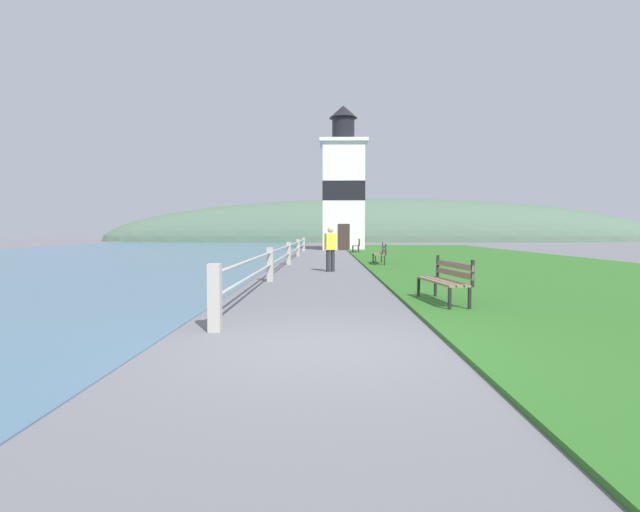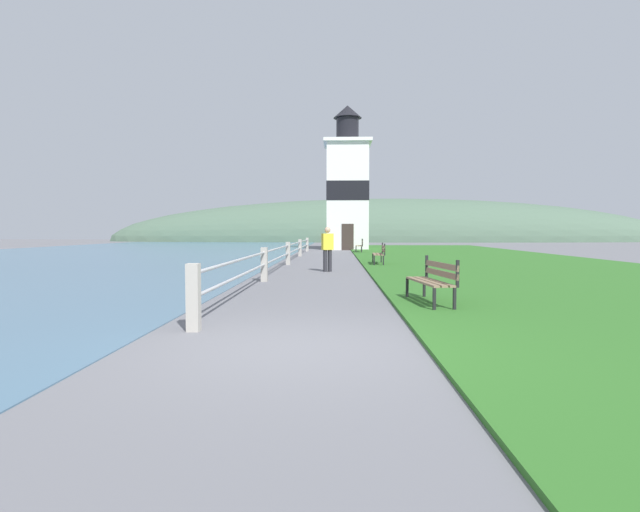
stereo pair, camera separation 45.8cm
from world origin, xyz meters
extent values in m
plane|color=slate|center=(0.00, 0.00, 0.00)|extent=(160.00, 160.00, 0.00)
cube|color=#2D6623|center=(7.64, 17.32, 0.03)|extent=(12.00, 51.97, 0.06)
cube|color=#476B84|center=(-14.14, 17.32, 0.01)|extent=(24.00, 83.15, 0.01)
cube|color=#A8A399|center=(-1.54, 1.00, 0.49)|extent=(0.18, 0.18, 0.99)
cube|color=#A8A399|center=(-1.54, 8.11, 0.49)|extent=(0.18, 0.18, 0.99)
cube|color=#A8A399|center=(-1.54, 15.22, 0.49)|extent=(0.18, 0.18, 0.99)
cube|color=#A8A399|center=(-1.54, 22.34, 0.49)|extent=(0.18, 0.18, 0.99)
cube|color=#A8A399|center=(-1.54, 29.45, 0.49)|extent=(0.18, 0.18, 0.99)
cylinder|color=#B2B2B7|center=(-1.54, 15.22, 0.84)|extent=(0.06, 28.45, 0.06)
cylinder|color=#B2B2B7|center=(-1.54, 15.22, 0.49)|extent=(0.06, 28.45, 0.06)
cube|color=#846B51|center=(2.19, 3.58, 0.47)|extent=(0.35, 1.79, 0.04)
cube|color=#846B51|center=(2.33, 3.60, 0.47)|extent=(0.35, 1.79, 0.04)
cube|color=#846B51|center=(2.48, 3.62, 0.47)|extent=(0.35, 1.79, 0.04)
cube|color=#846B51|center=(2.56, 3.63, 0.79)|extent=(0.29, 1.78, 0.11)
cube|color=#846B51|center=(2.56, 3.63, 0.63)|extent=(0.29, 1.78, 0.11)
cube|color=black|center=(2.27, 2.71, 0.23)|extent=(0.06, 0.06, 0.45)
cube|color=black|center=(2.03, 4.44, 0.23)|extent=(0.06, 0.06, 0.45)
cube|color=black|center=(2.63, 2.76, 0.23)|extent=(0.06, 0.06, 0.45)
cube|color=black|center=(2.40, 4.49, 0.23)|extent=(0.06, 0.06, 0.45)
cube|color=black|center=(2.68, 2.77, 0.70)|extent=(0.06, 0.06, 0.49)
cube|color=black|center=(2.45, 4.50, 0.70)|extent=(0.06, 0.06, 0.49)
cube|color=#846B51|center=(2.17, 15.19, 0.47)|extent=(0.19, 1.84, 0.04)
cube|color=#846B51|center=(2.31, 15.19, 0.47)|extent=(0.19, 1.84, 0.04)
cube|color=#846B51|center=(2.46, 15.18, 0.47)|extent=(0.19, 1.84, 0.04)
cube|color=#846B51|center=(2.55, 15.18, 0.79)|extent=(0.13, 1.84, 0.11)
cube|color=#846B51|center=(2.55, 15.18, 0.63)|extent=(0.13, 1.84, 0.11)
cube|color=black|center=(2.09, 14.30, 0.23)|extent=(0.05, 0.05, 0.45)
cube|color=black|center=(2.16, 16.08, 0.23)|extent=(0.05, 0.05, 0.45)
cube|color=black|center=(2.46, 14.29, 0.23)|extent=(0.05, 0.05, 0.45)
cube|color=black|center=(2.53, 16.07, 0.23)|extent=(0.05, 0.05, 0.45)
cube|color=black|center=(2.51, 14.28, 0.70)|extent=(0.05, 0.05, 0.49)
cube|color=black|center=(2.58, 16.07, 0.70)|extent=(0.05, 0.05, 0.49)
cube|color=#846B51|center=(1.90, 27.22, 0.47)|extent=(0.16, 1.63, 0.04)
cube|color=#846B51|center=(2.05, 27.22, 0.47)|extent=(0.16, 1.63, 0.04)
cube|color=#846B51|center=(2.19, 27.21, 0.47)|extent=(0.16, 1.63, 0.04)
cube|color=#846B51|center=(2.28, 27.21, 0.79)|extent=(0.10, 1.63, 0.11)
cube|color=#846B51|center=(2.28, 27.21, 0.63)|extent=(0.10, 1.63, 0.11)
cube|color=black|center=(1.84, 26.44, 0.23)|extent=(0.05, 0.05, 0.45)
cube|color=black|center=(1.88, 28.01, 0.23)|extent=(0.05, 0.05, 0.45)
cube|color=black|center=(2.21, 26.43, 0.23)|extent=(0.05, 0.05, 0.45)
cube|color=black|center=(2.25, 28.00, 0.23)|extent=(0.05, 0.05, 0.45)
cube|color=black|center=(2.26, 26.42, 0.70)|extent=(0.05, 0.05, 0.49)
cube|color=black|center=(2.30, 28.00, 0.70)|extent=(0.05, 0.05, 0.49)
cube|color=white|center=(1.40, 33.21, 4.10)|extent=(3.19, 3.19, 8.20)
cube|color=black|center=(1.40, 33.21, 4.51)|extent=(3.23, 3.23, 1.48)
cube|color=white|center=(1.40, 33.21, 8.33)|extent=(3.67, 3.67, 0.25)
cylinder|color=black|center=(1.40, 33.21, 9.34)|extent=(1.76, 1.76, 1.78)
cone|color=black|center=(1.40, 33.21, 10.73)|extent=(2.20, 2.20, 0.98)
cube|color=#332823|center=(1.40, 31.59, 1.00)|extent=(0.90, 0.06, 2.00)
cylinder|color=#28282D|center=(0.14, 11.65, 0.39)|extent=(0.15, 0.15, 0.78)
cylinder|color=#28282D|center=(0.30, 11.71, 0.39)|extent=(0.15, 0.15, 0.78)
cube|color=yellow|center=(0.22, 11.68, 1.07)|extent=(0.44, 0.34, 0.59)
sphere|color=tan|center=(0.22, 11.68, 1.49)|extent=(0.21, 0.21, 0.21)
ellipsoid|color=#4C6651|center=(8.00, 64.64, 0.00)|extent=(80.00, 16.00, 12.00)
camera|label=1|loc=(0.07, -6.11, 1.45)|focal=28.00mm
camera|label=2|loc=(0.53, -6.10, 1.45)|focal=28.00mm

